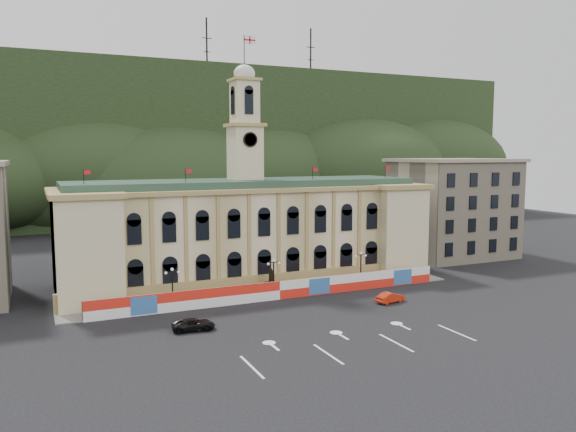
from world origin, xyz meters
name	(u,v)px	position (x,y,z in m)	size (l,w,h in m)	color
ground	(334,331)	(0.00, 0.00, 0.00)	(260.00, 260.00, 0.00)	black
lane_markings	(358,345)	(0.00, -5.00, 0.00)	(26.00, 10.00, 0.02)	white
hill_ridge	(138,154)	(0.03, 121.99, 19.48)	(230.00, 80.00, 64.00)	black
city_hall	(247,230)	(0.00, 27.63, 7.85)	(56.20, 17.60, 37.10)	beige
side_building_right	(453,207)	(43.00, 30.93, 9.33)	(21.00, 17.00, 18.60)	#BEAF92
hoarding_fence	(280,290)	(0.06, 15.07, 1.25)	(50.00, 0.44, 2.50)	red
pavement	(272,294)	(0.00, 17.75, 0.08)	(56.00, 5.50, 0.16)	slate
statue	(271,286)	(0.00, 18.00, 1.19)	(1.40, 1.40, 3.72)	#595651
lamp_left	(172,284)	(-14.00, 17.00, 3.07)	(1.96, 0.44, 5.15)	black
lamp_center	(274,274)	(0.00, 17.00, 3.07)	(1.96, 0.44, 5.15)	black
lamp_right	(361,266)	(14.00, 17.00, 3.07)	(1.96, 0.44, 5.15)	black
red_sedan	(390,297)	(12.66, 7.46, 0.69)	(4.36, 2.18, 1.37)	red
black_suv	(193,325)	(-14.06, 6.75, 0.67)	(5.02, 2.76, 1.33)	black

